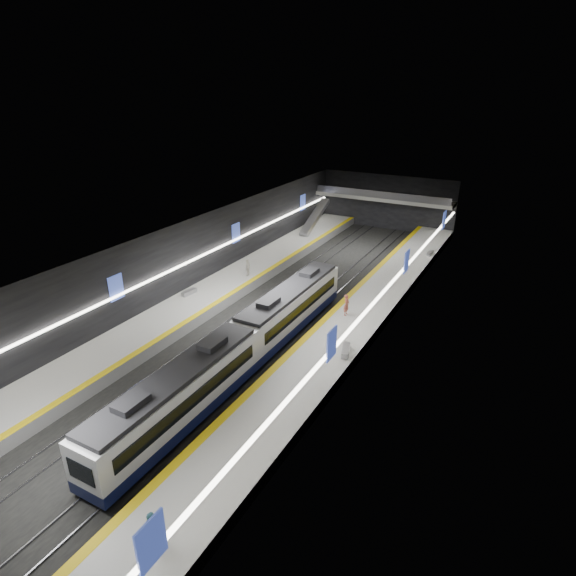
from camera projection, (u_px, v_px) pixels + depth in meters
The scene contains 24 objects.
ground at pixel (266, 322), 44.51m from camera, with size 70.00×70.00×0.00m, color black.
ceiling at pixel (265, 240), 41.33m from camera, with size 20.00×70.00×0.04m, color beige.
wall_left at pixel (178, 264), 47.29m from camera, with size 0.04×70.00×8.00m, color black.
wall_right at pixel (372, 305), 38.56m from camera, with size 0.04×70.00×8.00m, color black.
wall_back at pixel (387, 202), 71.17m from camera, with size 20.00×0.04×8.00m, color black.
platform_left at pixel (201, 301), 47.59m from camera, with size 5.00×70.00×1.00m, color slate.
tile_surface_left at pixel (201, 296), 47.39m from camera, with size 5.00×70.00×0.02m, color #AEAEA9.
tactile_strip_left at pixel (219, 301), 46.42m from camera, with size 0.60×70.00×0.02m, color #DEBA0B.
platform_right at pixel (342, 336), 41.04m from camera, with size 5.00×70.00×1.00m, color slate.
tile_surface_right at pixel (342, 331), 40.84m from camera, with size 5.00×70.00×0.02m, color #AEAEA9.
tactile_strip_right at pixel (318, 325), 41.79m from camera, with size 0.60×70.00×0.02m, color #DEBA0B.
rails at pixel (266, 322), 44.49m from camera, with size 6.52×70.00×0.12m.
train at pixel (244, 344), 36.52m from camera, with size 2.69×30.04×3.60m.
ad_posters at pixel (271, 274), 43.53m from camera, with size 19.94×53.50×2.20m.
cove_light_left at pixel (180, 266), 47.29m from camera, with size 0.25×68.60×0.12m, color white.
cove_light_right at pixel (370, 307), 38.72m from camera, with size 0.25×68.60×0.12m, color white.
mezzanine_bridge at pixel (383, 198), 69.08m from camera, with size 20.00×3.00×1.50m.
escalator at pixel (315, 217), 67.62m from camera, with size 1.20×8.00×0.60m, color #99999E.
bench_left_far at pixel (189, 292), 47.79m from camera, with size 0.48×1.73×0.42m, color #99999E.
bench_right_near at pixel (346, 350), 37.47m from camera, with size 0.55×1.97×0.48m, color #99999E.
bench_right_far at pixel (430, 253), 58.66m from camera, with size 0.46×1.66×0.41m, color #99999E.
passenger_right_a at pixel (347, 305), 43.29m from camera, with size 0.72×0.47×1.97m, color #B95845.
passenger_right_b at pixel (153, 529), 21.78m from camera, with size 0.88×0.69×1.81m, color teal.
passenger_left_a at pixel (248, 268), 52.01m from camera, with size 1.12×0.47×1.92m, color beige.
Camera 1 is at (20.62, -33.85, 20.61)m, focal length 30.00 mm.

